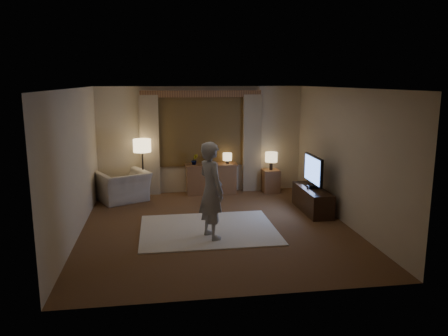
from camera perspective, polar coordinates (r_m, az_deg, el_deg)
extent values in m
cube|color=brown|center=(8.37, -1.01, -7.77)|extent=(5.00, 5.50, 0.02)
cube|color=silver|center=(7.91, -1.08, 10.47)|extent=(5.00, 5.50, 0.02)
cube|color=beige|center=(10.74, -2.99, 3.69)|extent=(5.00, 0.02, 2.60)
cube|color=beige|center=(5.38, 2.85, -4.13)|extent=(5.00, 0.02, 2.60)
cube|color=beige|center=(8.10, -18.92, 0.55)|extent=(0.02, 5.50, 2.60)
cube|color=beige|center=(8.72, 15.54, 1.49)|extent=(0.02, 5.50, 2.60)
cube|color=black|center=(10.68, -2.98, 5.00)|extent=(2.00, 0.01, 1.70)
cube|color=brown|center=(10.67, -2.98, 4.99)|extent=(2.08, 0.04, 1.78)
cube|color=tan|center=(10.60, -9.67, 2.89)|extent=(0.45, 0.12, 2.40)
cube|color=tan|center=(10.84, 3.67, 3.22)|extent=(0.45, 0.12, 2.40)
cube|color=brown|center=(10.56, -3.00, 9.66)|extent=(2.90, 0.14, 0.16)
cube|color=#F4E7CD|center=(8.21, -2.07, -8.02)|extent=(2.50, 2.00, 0.02)
cube|color=brown|center=(10.68, -1.68, -1.53)|extent=(1.20, 0.40, 0.70)
cube|color=brown|center=(10.59, -1.70, 0.85)|extent=(0.16, 0.02, 0.20)
imported|color=#999999|center=(10.54, -3.86, 1.05)|extent=(0.17, 0.13, 0.30)
cylinder|color=black|center=(10.65, 0.44, 0.70)|extent=(0.08, 0.08, 0.12)
cylinder|color=#FFDB99|center=(10.63, 0.44, 1.49)|extent=(0.22, 0.22, 0.18)
cylinder|color=black|center=(10.52, -10.41, -3.80)|extent=(0.30, 0.30, 0.03)
cylinder|color=black|center=(10.39, -10.52, -0.90)|extent=(0.04, 0.04, 1.12)
cylinder|color=#FFDB99|center=(10.27, -10.66, 2.90)|extent=(0.41, 0.41, 0.30)
imported|color=beige|center=(10.27, -13.01, -2.37)|extent=(1.36, 1.31, 0.69)
cube|color=brown|center=(10.92, 6.13, -1.67)|extent=(0.40, 0.40, 0.56)
cylinder|color=black|center=(10.84, 6.17, 0.28)|extent=(0.08, 0.08, 0.20)
cylinder|color=#FFDB99|center=(10.80, 6.19, 1.43)|extent=(0.30, 0.30, 0.24)
cube|color=black|center=(9.46, 11.46, -4.09)|extent=(0.45, 1.40, 0.50)
cube|color=black|center=(9.39, 11.52, -2.43)|extent=(0.24, 0.11, 0.06)
cube|color=black|center=(9.31, 11.61, -0.22)|extent=(0.05, 0.97, 0.59)
cube|color=#5D8EFF|center=(9.30, 11.43, -0.22)|extent=(0.00, 0.90, 0.53)
imported|color=#99948D|center=(7.55, -1.68, -2.93)|extent=(0.61, 0.73, 1.70)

